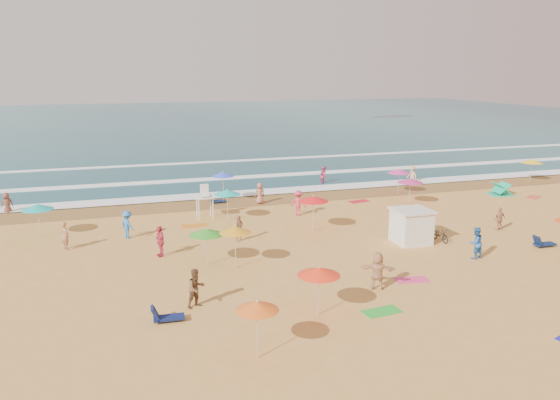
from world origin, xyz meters
name	(u,v)px	position (x,y,z in m)	size (l,w,h in m)	color
ground	(319,245)	(0.00, 0.00, 0.00)	(220.00, 220.00, 0.00)	gold
ocean	(169,122)	(0.00, 84.00, 0.00)	(220.00, 140.00, 0.18)	#0C4756
wet_sand	(263,200)	(0.00, 12.50, 0.01)	(220.00, 220.00, 0.00)	olive
surf_foam	(239,179)	(0.00, 21.32, 0.10)	(200.00, 18.70, 0.05)	white
cabana	(411,227)	(5.59, -1.26, 1.00)	(2.00, 2.00, 2.00)	silver
cabana_roof	(412,210)	(5.59, -1.26, 2.06)	(2.20, 2.20, 0.12)	silver
bicycle	(440,235)	(7.49, -1.56, 0.42)	(0.56, 1.61, 0.85)	black
lifeguard_stand	(205,204)	(-5.55, 8.30, 1.05)	(1.20, 1.20, 2.10)	white
beach_umbrellas	(366,205)	(3.54, 0.84, 2.06)	(57.37, 26.07, 0.81)	red
loungers	(445,255)	(5.99, -4.31, 0.17)	(55.35, 28.11, 0.34)	#101851
towels	(337,249)	(0.77, -1.04, 0.01)	(48.68, 24.96, 0.03)	red
beachgoers	(264,219)	(-2.40, 3.78, 0.84)	(45.05, 25.69, 2.12)	#E1A576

